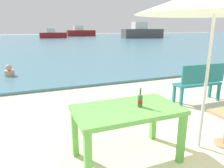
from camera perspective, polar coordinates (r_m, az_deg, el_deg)
sea_water at (r=31.17m, az=-18.38°, el=11.14°), size 120.00×50.00×0.08m
picnic_table_green at (r=2.82m, az=4.12°, el=-8.46°), size 1.40×0.80×0.76m
beer_bottle_amber at (r=2.79m, az=7.63°, el=-4.34°), size 0.07×0.07×0.26m
patio_umbrella at (r=3.19m, az=26.35°, el=19.75°), size 2.10×2.10×2.30m
bench_teal_center at (r=5.46m, az=22.71°, el=0.81°), size 1.22×0.42×0.95m
swimmer_person at (r=8.46m, az=-26.07°, el=3.06°), size 0.34×0.34×0.41m
boat_tanker at (r=36.78m, az=-15.76°, el=12.76°), size 4.29×1.17×1.56m
boat_ferry at (r=43.89m, az=-8.47°, el=13.66°), size 5.61×1.53×2.04m
boat_sailboat at (r=36.48m, az=8.15°, el=13.71°), size 7.04×1.92×2.56m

